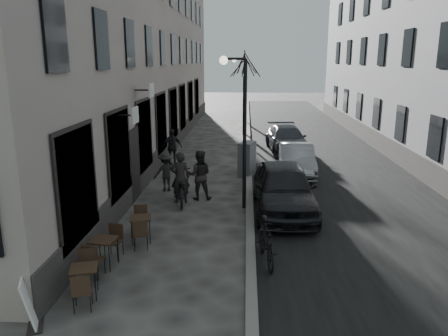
# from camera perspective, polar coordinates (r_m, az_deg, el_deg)

# --- Properties ---
(ground) EXTENTS (120.00, 120.00, 0.00)m
(ground) POSITION_cam_1_polar(r_m,az_deg,el_deg) (9.69, 2.37, -16.95)
(ground) COLOR #33312F
(ground) RESTS_ON ground
(road) EXTENTS (7.30, 60.00, 0.00)m
(road) POSITION_cam_1_polar(r_m,az_deg,el_deg) (25.10, 11.59, 2.28)
(road) COLOR black
(road) RESTS_ON ground
(kerb) EXTENTS (0.25, 60.00, 0.12)m
(kerb) POSITION_cam_1_polar(r_m,az_deg,el_deg) (24.80, 3.23, 2.54)
(kerb) COLOR slate
(kerb) RESTS_ON ground
(building_left) EXTENTS (4.00, 35.00, 16.00)m
(building_left) POSITION_cam_1_polar(r_m,az_deg,el_deg) (25.71, -11.43, 20.49)
(building_left) COLOR gray
(building_left) RESTS_ON ground
(building_right) EXTENTS (4.00, 35.00, 16.00)m
(building_right) POSITION_cam_1_polar(r_m,az_deg,el_deg) (26.72, 25.11, 19.25)
(building_right) COLOR slate
(building_right) RESTS_ON ground
(streetlamp_near) EXTENTS (0.90, 0.28, 5.09)m
(streetlamp_near) POSITION_cam_1_polar(r_m,az_deg,el_deg) (14.42, 2.06, 6.75)
(streetlamp_near) COLOR black
(streetlamp_near) RESTS_ON ground
(streetlamp_far) EXTENTS (0.90, 0.28, 5.09)m
(streetlamp_far) POSITION_cam_1_polar(r_m,az_deg,el_deg) (26.37, 2.48, 10.03)
(streetlamp_far) COLOR black
(streetlamp_far) RESTS_ON ground
(tree_near) EXTENTS (2.40, 2.40, 5.70)m
(tree_near) POSITION_cam_1_polar(r_m,az_deg,el_deg) (29.31, 2.71, 13.37)
(tree_near) COLOR black
(tree_near) RESTS_ON ground
(tree_far) EXTENTS (2.40, 2.40, 5.70)m
(tree_far) POSITION_cam_1_polar(r_m,az_deg,el_deg) (35.31, 2.76, 13.47)
(tree_far) COLOR black
(tree_far) RESTS_ON ground
(bistro_set_a) EXTENTS (0.72, 1.43, 0.82)m
(bistro_set_a) POSITION_cam_1_polar(r_m,az_deg,el_deg) (10.07, -17.75, -13.63)
(bistro_set_a) COLOR black
(bistro_set_a) RESTS_ON ground
(bistro_set_b) EXTENTS (0.67, 1.49, 0.86)m
(bistro_set_b) POSITION_cam_1_polar(r_m,az_deg,el_deg) (11.27, -15.38, -10.28)
(bistro_set_b) COLOR black
(bistro_set_b) RESTS_ON ground
(bistro_set_c) EXTENTS (0.70, 1.48, 0.85)m
(bistro_set_c) POSITION_cam_1_polar(r_m,az_deg,el_deg) (12.53, -10.82, -7.51)
(bistro_set_c) COLOR black
(bistro_set_c) RESTS_ON ground
(sign_board) EXTENTS (0.52, 0.63, 0.98)m
(sign_board) POSITION_cam_1_polar(r_m,az_deg,el_deg) (9.44, -23.96, -16.37)
(sign_board) COLOR black
(sign_board) RESTS_ON ground
(utility_cabinet) EXTENTS (0.82, 1.12, 1.50)m
(utility_cabinet) POSITION_cam_1_polar(r_m,az_deg,el_deg) (19.05, 3.02, 1.16)
(utility_cabinet) COLOR #5A5A5C
(utility_cabinet) RESTS_ON ground
(bicycle) EXTENTS (1.10, 2.25, 1.13)m
(bicycle) POSITION_cam_1_polar(r_m,az_deg,el_deg) (15.59, -5.71, -2.52)
(bicycle) COLOR black
(bicycle) RESTS_ON ground
(cyclist_rider) EXTENTS (0.74, 0.55, 1.85)m
(cyclist_rider) POSITION_cam_1_polar(r_m,az_deg,el_deg) (15.49, -5.74, -1.24)
(cyclist_rider) COLOR black
(cyclist_rider) RESTS_ON ground
(pedestrian_near) EXTENTS (0.92, 0.74, 1.82)m
(pedestrian_near) POSITION_cam_1_polar(r_m,az_deg,el_deg) (15.82, -3.23, -0.92)
(pedestrian_near) COLOR #282522
(pedestrian_near) RESTS_ON ground
(pedestrian_mid) EXTENTS (1.12, 0.90, 1.51)m
(pedestrian_mid) POSITION_cam_1_polar(r_m,az_deg,el_deg) (16.99, -7.59, -0.52)
(pedestrian_mid) COLOR #262421
(pedestrian_mid) RESTS_ON ground
(pedestrian_far) EXTENTS (1.11, 0.88, 1.75)m
(pedestrian_far) POSITION_cam_1_polar(r_m,az_deg,el_deg) (21.12, -6.82, 2.70)
(pedestrian_far) COLOR black
(pedestrian_far) RESTS_ON ground
(car_near) EXTENTS (2.01, 4.87, 1.65)m
(car_near) POSITION_cam_1_polar(r_m,az_deg,el_deg) (14.66, 7.82, -2.60)
(car_near) COLOR black
(car_near) RESTS_ON ground
(car_mid) EXTENTS (1.54, 4.11, 1.34)m
(car_mid) POSITION_cam_1_polar(r_m,az_deg,el_deg) (19.57, 9.47, 1.09)
(car_mid) COLOR gray
(car_mid) RESTS_ON ground
(car_far) EXTENTS (2.36, 4.96, 1.40)m
(car_far) POSITION_cam_1_polar(r_m,az_deg,el_deg) (24.38, 8.20, 3.74)
(car_far) COLOR #363840
(car_far) RESTS_ON ground
(moped) EXTENTS (0.78, 1.92, 1.12)m
(moped) POSITION_cam_1_polar(r_m,az_deg,el_deg) (11.08, 5.54, -9.57)
(moped) COLOR black
(moped) RESTS_ON ground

